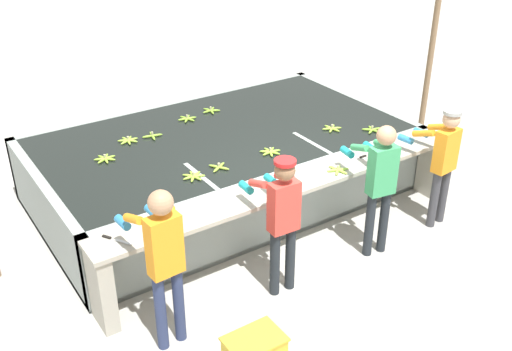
{
  "coord_description": "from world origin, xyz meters",
  "views": [
    {
      "loc": [
        -3.77,
        -4.58,
        4.27
      ],
      "look_at": [
        0.0,
        1.05,
        0.65
      ],
      "focal_mm": 42.0,
      "sensor_mm": 36.0,
      "label": 1
    }
  ],
  "objects_px": {
    "worker_1": "(282,213)",
    "knife_0": "(367,155)",
    "support_post_right": "(430,57)",
    "worker_3": "(443,157)",
    "banana_bunch_floating_5": "(105,159)",
    "banana_bunch_floating_3": "(332,128)",
    "banana_bunch_floating_9": "(211,110)",
    "banana_bunch_ledge_0": "(338,170)",
    "banana_bunch_floating_1": "(219,167)",
    "worker_2": "(380,178)",
    "banana_bunch_floating_6": "(128,140)",
    "banana_bunch_floating_7": "(187,119)",
    "banana_bunch_floating_8": "(152,136)",
    "banana_bunch_floating_4": "(270,152)",
    "knife_1": "(113,239)",
    "banana_bunch_floating_2": "(193,176)",
    "crate": "(255,351)",
    "banana_bunch_floating_0": "(372,130)",
    "worker_0": "(163,254)"
  },
  "relations": [
    {
      "from": "banana_bunch_floating_5",
      "to": "support_post_right",
      "type": "distance_m",
      "value": 5.02
    },
    {
      "from": "worker_1",
      "to": "support_post_right",
      "type": "bearing_deg",
      "value": 21.94
    },
    {
      "from": "worker_1",
      "to": "banana_bunch_floating_0",
      "type": "height_order",
      "value": "worker_1"
    },
    {
      "from": "knife_0",
      "to": "banana_bunch_floating_8",
      "type": "bearing_deg",
      "value": 134.55
    },
    {
      "from": "banana_bunch_floating_6",
      "to": "banana_bunch_floating_8",
      "type": "distance_m",
      "value": 0.33
    },
    {
      "from": "worker_0",
      "to": "banana_bunch_floating_4",
      "type": "xyz_separation_m",
      "value": [
        2.18,
        1.4,
        -0.1
      ]
    },
    {
      "from": "worker_1",
      "to": "knife_0",
      "type": "xyz_separation_m",
      "value": [
        1.76,
        0.59,
        -0.04
      ]
    },
    {
      "from": "banana_bunch_floating_6",
      "to": "crate",
      "type": "distance_m",
      "value": 3.56
    },
    {
      "from": "knife_1",
      "to": "banana_bunch_floating_2",
      "type": "bearing_deg",
      "value": 28.57
    },
    {
      "from": "worker_1",
      "to": "knife_0",
      "type": "relative_size",
      "value": 4.62
    },
    {
      "from": "worker_2",
      "to": "banana_bunch_ledge_0",
      "type": "height_order",
      "value": "worker_2"
    },
    {
      "from": "banana_bunch_floating_3",
      "to": "support_post_right",
      "type": "height_order",
      "value": "support_post_right"
    },
    {
      "from": "worker_1",
      "to": "banana_bunch_floating_1",
      "type": "height_order",
      "value": "worker_1"
    },
    {
      "from": "banana_bunch_floating_7",
      "to": "support_post_right",
      "type": "height_order",
      "value": "support_post_right"
    },
    {
      "from": "banana_bunch_floating_2",
      "to": "banana_bunch_floating_3",
      "type": "bearing_deg",
      "value": 4.37
    },
    {
      "from": "worker_1",
      "to": "banana_bunch_ledge_0",
      "type": "distance_m",
      "value": 1.26
    },
    {
      "from": "banana_bunch_floating_6",
      "to": "banana_bunch_floating_9",
      "type": "relative_size",
      "value": 1.02
    },
    {
      "from": "banana_bunch_floating_8",
      "to": "banana_bunch_floating_6",
      "type": "bearing_deg",
      "value": 172.47
    },
    {
      "from": "worker_2",
      "to": "banana_bunch_floating_5",
      "type": "height_order",
      "value": "worker_2"
    },
    {
      "from": "banana_bunch_floating_1",
      "to": "support_post_right",
      "type": "relative_size",
      "value": 0.08
    },
    {
      "from": "worker_3",
      "to": "banana_bunch_floating_9",
      "type": "bearing_deg",
      "value": 118.56
    },
    {
      "from": "worker_2",
      "to": "banana_bunch_floating_6",
      "type": "relative_size",
      "value": 5.94
    },
    {
      "from": "banana_bunch_floating_8",
      "to": "support_post_right",
      "type": "height_order",
      "value": "support_post_right"
    },
    {
      "from": "knife_0",
      "to": "banana_bunch_ledge_0",
      "type": "bearing_deg",
      "value": -168.82
    },
    {
      "from": "banana_bunch_floating_0",
      "to": "banana_bunch_floating_4",
      "type": "distance_m",
      "value": 1.58
    },
    {
      "from": "support_post_right",
      "to": "worker_3",
      "type": "bearing_deg",
      "value": -131.81
    },
    {
      "from": "crate",
      "to": "banana_bunch_floating_8",
      "type": "bearing_deg",
      "value": 79.74
    },
    {
      "from": "banana_bunch_floating_3",
      "to": "banana_bunch_floating_9",
      "type": "xyz_separation_m",
      "value": [
        -1.06,
        1.51,
        0.0
      ]
    },
    {
      "from": "worker_3",
      "to": "worker_1",
      "type": "bearing_deg",
      "value": 180.0
    },
    {
      "from": "banana_bunch_floating_9",
      "to": "support_post_right",
      "type": "bearing_deg",
      "value": -25.14
    },
    {
      "from": "banana_bunch_ledge_0",
      "to": "worker_1",
      "type": "bearing_deg",
      "value": -158.12
    },
    {
      "from": "banana_bunch_floating_4",
      "to": "knife_0",
      "type": "bearing_deg",
      "value": -37.76
    },
    {
      "from": "knife_1",
      "to": "crate",
      "type": "distance_m",
      "value": 1.76
    },
    {
      "from": "banana_bunch_floating_8",
      "to": "knife_1",
      "type": "distance_m",
      "value": 2.45
    },
    {
      "from": "knife_0",
      "to": "banana_bunch_floating_7",
      "type": "bearing_deg",
      "value": 120.01
    },
    {
      "from": "banana_bunch_floating_6",
      "to": "banana_bunch_floating_7",
      "type": "relative_size",
      "value": 1.0
    },
    {
      "from": "worker_1",
      "to": "banana_bunch_floating_7",
      "type": "bearing_deg",
      "value": 81.72
    },
    {
      "from": "banana_bunch_floating_5",
      "to": "banana_bunch_floating_7",
      "type": "bearing_deg",
      "value": 21.62
    },
    {
      "from": "banana_bunch_ledge_0",
      "to": "crate",
      "type": "height_order",
      "value": "banana_bunch_ledge_0"
    },
    {
      "from": "worker_3",
      "to": "crate",
      "type": "relative_size",
      "value": 2.88
    },
    {
      "from": "knife_1",
      "to": "banana_bunch_floating_9",
      "type": "bearing_deg",
      "value": 43.73
    },
    {
      "from": "banana_bunch_floating_4",
      "to": "banana_bunch_ledge_0",
      "type": "bearing_deg",
      "value": -66.04
    },
    {
      "from": "knife_0",
      "to": "banana_bunch_floating_5",
      "type": "bearing_deg",
      "value": 148.2
    },
    {
      "from": "worker_3",
      "to": "banana_bunch_floating_7",
      "type": "relative_size",
      "value": 5.62
    },
    {
      "from": "banana_bunch_floating_5",
      "to": "knife_1",
      "type": "relative_size",
      "value": 0.89
    },
    {
      "from": "banana_bunch_ledge_0",
      "to": "banana_bunch_floating_7",
      "type": "bearing_deg",
      "value": 107.2
    },
    {
      "from": "banana_bunch_floating_2",
      "to": "banana_bunch_floating_8",
      "type": "bearing_deg",
      "value": 85.95
    },
    {
      "from": "banana_bunch_floating_3",
      "to": "worker_2",
      "type": "bearing_deg",
      "value": -110.47
    },
    {
      "from": "worker_3",
      "to": "banana_bunch_floating_6",
      "type": "bearing_deg",
      "value": 138.93
    },
    {
      "from": "worker_0",
      "to": "knife_0",
      "type": "bearing_deg",
      "value": 11.6
    }
  ]
}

